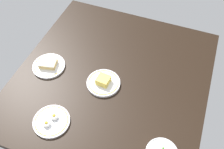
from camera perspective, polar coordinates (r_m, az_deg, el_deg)
name	(u,v)px	position (r cm, az deg, el deg)	size (l,w,h in cm)	color
dining_table	(112,79)	(147.37, 0.00, -0.96)	(115.66, 108.37, 4.00)	black
plate_cheese	(103,82)	(141.60, -1.95, -1.78)	(19.02, 19.02, 5.48)	silver
plate_eggs	(51,121)	(132.80, -13.57, -10.21)	(18.73, 18.73, 4.18)	silver
plate_sandwich	(49,65)	(154.09, -14.16, 2.05)	(19.19, 19.19, 4.52)	silver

